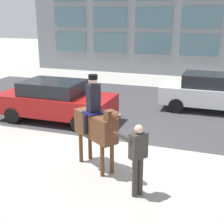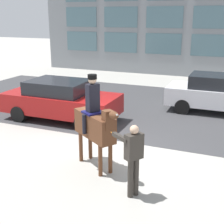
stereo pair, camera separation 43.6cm
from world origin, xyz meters
name	(u,v)px [view 2 (the right image)]	position (x,y,z in m)	size (l,w,h in m)	color
ground_plane	(113,147)	(0.00, 0.00, 0.00)	(80.00, 80.00, 0.00)	#9E9B93
road_surface	(153,108)	(0.00, 4.75, 0.00)	(21.21, 8.50, 0.01)	#38383A
mounted_horse_lead	(95,123)	(0.06, -1.44, 1.28)	(1.67, 1.27, 2.57)	#59331E
pedestrian_bystander	(133,155)	(1.45, -2.42, 1.03)	(0.90, 0.50, 1.74)	#332D28
street_car_near_lane	(61,100)	(-2.97, 1.78, 0.82)	(4.55, 2.04, 1.58)	maroon
street_car_far_lane	(217,93)	(2.66, 5.17, 0.83)	(4.16, 1.92, 1.62)	silver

